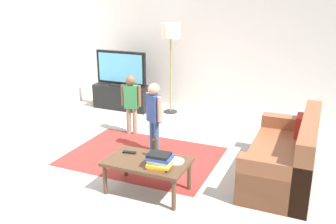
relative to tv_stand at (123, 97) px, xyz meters
The scene contains 14 objects.
ground 2.91m from the tv_stand, 52.41° to the right, with size 7.80×7.80×0.00m, color #B2ADA3.
wall_back 2.20m from the tv_stand, 21.64° to the left, with size 6.00×0.12×2.70m, color silver.
area_rug 2.48m from the tv_stand, 53.34° to the right, with size 2.20×1.60×0.01m, color #9E2D28.
tv_stand is the anchor object (origin of this frame).
tv 0.60m from the tv_stand, 90.00° to the right, with size 1.10×0.28×0.71m.
couch 3.99m from the tv_stand, 27.68° to the right, with size 0.80×1.80×0.86m.
floor_lamp 1.66m from the tv_stand, ahead, with size 0.36×0.36×1.78m.
child_near_tv 1.55m from the tv_stand, 54.02° to the right, with size 0.34×0.17×1.03m.
child_center 2.38m from the tv_stand, 48.20° to the right, with size 0.32×0.23×1.08m.
coffee_table 3.50m from the tv_stand, 55.08° to the right, with size 1.00×0.60×0.42m.
book_stack 3.73m from the tv_stand, 53.41° to the right, with size 0.29×0.24×0.17m.
bottle 3.45m from the tv_stand, 53.25° to the right, with size 0.06×0.06×0.30m.
tv_remote 3.26m from the tv_stand, 58.40° to the right, with size 0.17×0.05×0.02m, color black.
plate 3.62m from the tv_stand, 50.01° to the right, with size 0.22×0.22×0.02m.
Camera 1 is at (2.07, -4.20, 2.35)m, focal length 39.74 mm.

